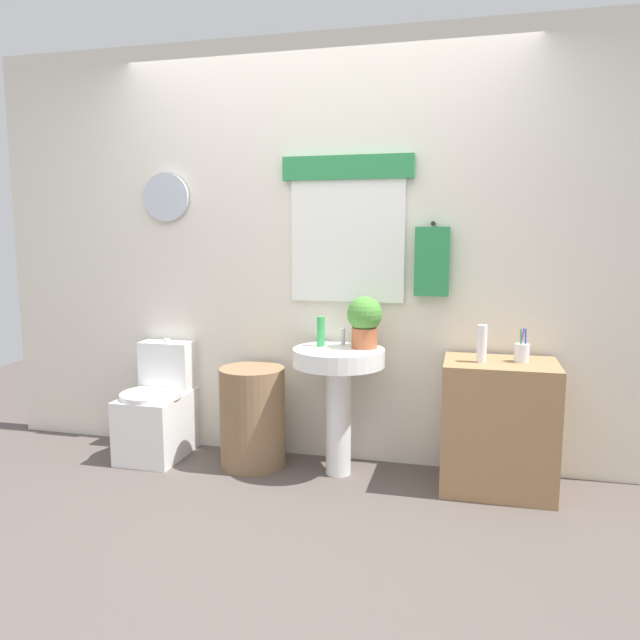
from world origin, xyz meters
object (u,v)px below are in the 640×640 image
(laundry_hamper, at_px, (253,417))
(pedestal_sink, at_px, (339,379))
(toothbrush_cup, at_px, (522,352))
(lotion_bottle, at_px, (482,344))
(potted_plant, at_px, (365,319))
(toilet, at_px, (159,412))
(wooden_cabinet, at_px, (498,426))
(soap_bottle, at_px, (321,331))

(laundry_hamper, distance_m, pedestal_sink, 0.60)
(toothbrush_cup, bearing_deg, pedestal_sink, -178.88)
(lotion_bottle, bearing_deg, toothbrush_cup, 15.71)
(potted_plant, distance_m, lotion_bottle, 0.68)
(toilet, bearing_deg, wooden_cabinet, -0.85)
(laundry_hamper, bearing_deg, pedestal_sink, -0.00)
(potted_plant, bearing_deg, laundry_hamper, -174.95)
(toilet, height_order, lotion_bottle, lotion_bottle)
(pedestal_sink, distance_m, toothbrush_cup, 1.03)
(laundry_hamper, xyz_separation_m, soap_bottle, (0.42, 0.05, 0.54))
(soap_bottle, height_order, lotion_bottle, soap_bottle)
(wooden_cabinet, bearing_deg, toilet, 179.15)
(soap_bottle, distance_m, potted_plant, 0.27)
(pedestal_sink, xyz_separation_m, toothbrush_cup, (1.01, 0.02, 0.20))
(wooden_cabinet, relative_size, soap_bottle, 4.10)
(laundry_hamper, relative_size, toothbrush_cup, 3.32)
(laundry_hamper, height_order, soap_bottle, soap_bottle)
(toilet, distance_m, wooden_cabinet, 2.10)
(toothbrush_cup, bearing_deg, potted_plant, 177.37)
(pedestal_sink, xyz_separation_m, lotion_bottle, (0.80, -0.04, 0.25))
(wooden_cabinet, relative_size, toothbrush_cup, 3.93)
(toilet, relative_size, potted_plant, 2.43)
(laundry_hamper, relative_size, wooden_cabinet, 0.84)
(toothbrush_cup, bearing_deg, soap_bottle, 178.48)
(lotion_bottle, bearing_deg, soap_bottle, 174.42)
(soap_bottle, distance_m, toothbrush_cup, 1.14)
(laundry_hamper, height_order, potted_plant, potted_plant)
(toilet, xyz_separation_m, laundry_hamper, (0.65, -0.03, 0.02))
(laundry_hamper, bearing_deg, lotion_bottle, -1.71)
(lotion_bottle, height_order, toothbrush_cup, lotion_bottle)
(potted_plant, xyz_separation_m, toothbrush_cup, (0.87, -0.04, -0.15))
(toilet, height_order, potted_plant, potted_plant)
(toilet, xyz_separation_m, toothbrush_cup, (2.21, -0.01, 0.50))
(pedestal_sink, distance_m, soap_bottle, 0.30)
(wooden_cabinet, height_order, lotion_bottle, lotion_bottle)
(pedestal_sink, relative_size, wooden_cabinet, 1.04)
(pedestal_sink, xyz_separation_m, soap_bottle, (-0.12, 0.05, 0.27))
(toilet, relative_size, pedestal_sink, 0.97)
(pedestal_sink, bearing_deg, soap_bottle, 157.38)
(laundry_hamper, height_order, lotion_bottle, lotion_bottle)
(pedestal_sink, height_order, soap_bottle, soap_bottle)
(laundry_hamper, distance_m, lotion_bottle, 1.44)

